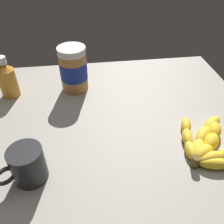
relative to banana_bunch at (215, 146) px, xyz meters
The scene contains 5 objects.
ground_plane 32.40cm from the banana_bunch, 150.71° to the left, with size 96.16×74.55×4.32cm, color gray.
banana_bunch is the anchor object (origin of this frame).
peanut_butter_jar 50.00cm from the banana_bunch, 135.85° to the left, with size 9.35×9.35×15.61cm.
honey_bottle 66.74cm from the banana_bunch, 149.81° to the left, with size 5.99×5.99×14.24cm.
coffee_mug 46.69cm from the banana_bunch, behind, with size 10.43×8.55×8.97cm.
Camera 1 is at (-4.04, -53.35, 47.20)cm, focal length 37.75 mm.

